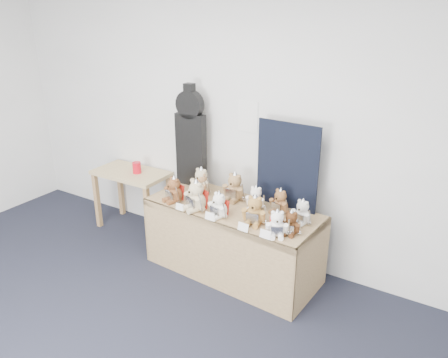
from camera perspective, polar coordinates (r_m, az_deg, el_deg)
The scene contains 22 objects.
room_shell at distance 4.15m, azimuth 3.11°, elevation 8.15°, with size 6.00×6.00×6.00m.
display_table at distance 4.02m, azimuth 0.63°, elevation -5.99°, with size 1.66×0.77×0.68m.
side_table at distance 4.98m, azimuth -11.97°, elevation -0.36°, with size 0.84×0.47×0.69m.
guitar_case at distance 4.37m, azimuth -4.36°, elevation 5.50°, with size 0.32×0.11×1.03m.
navy_board at distance 3.92m, azimuth 8.25°, elevation 1.70°, with size 0.59×0.02×0.79m, color black.
red_cup at distance 4.85m, azimuth -11.32°, elevation 1.47°, with size 0.09×0.09×0.12m, color red.
teddy_front_far_left at distance 4.12m, azimuth -6.55°, elevation -1.50°, with size 0.22×0.21×0.27m.
teddy_front_left at distance 3.93m, azimuth -3.69°, elevation -2.34°, with size 0.25×0.24×0.31m.
teddy_front_centre at distance 3.80m, azimuth -0.69°, elevation -3.54°, with size 0.21×0.19×0.26m.
teddy_front_right at distance 3.68m, azimuth 4.01°, elevation -4.21°, with size 0.24×0.21×0.29m.
teddy_front_far_right at distance 3.52m, azimuth 6.93°, elevation -5.90°, with size 0.21×0.20×0.25m.
teddy_front_end at distance 3.57m, azimuth 8.73°, elevation -5.76°, with size 0.19×0.16×0.23m.
teddy_back_left at distance 4.28m, azimuth -3.02°, elevation -0.35°, with size 0.23×0.18×0.29m.
teddy_back_centre_left at distance 4.12m, azimuth 1.37°, elevation -1.17°, with size 0.25×0.20×0.30m.
teddy_back_centre_right at distance 3.97m, azimuth 4.16°, elevation -2.54°, with size 0.20×0.17×0.24m.
teddy_back_right at distance 3.91m, azimuth 7.30°, elevation -3.01°, with size 0.20×0.18×0.25m.
teddy_back_end at distance 3.75m, azimuth 10.15°, elevation -4.37°, with size 0.20×0.17×0.24m.
teddy_back_far_left at distance 4.27m, azimuth -3.00°, elevation -0.63°, with size 0.20×0.18×0.25m.
entry_card_a at distance 3.96m, azimuth -5.82°, elevation -3.65°, with size 0.08×0.00×0.06m, color white.
entry_card_b at distance 3.76m, azimuth -1.88°, elevation -4.90°, with size 0.09×0.00×0.07m, color white.
entry_card_c at distance 3.59m, azimuth 2.52°, elevation -6.30°, with size 0.10×0.00×0.07m, color white.
entry_card_d at distance 3.50m, azimuth 5.42°, elevation -7.21°, with size 0.10×0.00×0.07m, color white.
Camera 1 is at (1.95, -1.05, 2.41)m, focal length 35.00 mm.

